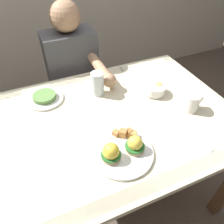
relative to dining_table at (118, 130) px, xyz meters
The scene contains 9 objects.
ground_plane 0.63m from the dining_table, ahead, with size 6.00×6.00×0.00m, color brown.
dining_table is the anchor object (origin of this frame).
eggs_benedict_plate 0.27m from the dining_table, 110.26° to the right, with size 0.27×0.27×0.09m.
fruit_bowl 0.32m from the dining_table, 18.53° to the left, with size 0.12×0.12×0.06m.
coffee_mug 0.41m from the dining_table, 15.46° to the right, with size 0.11×0.08×0.09m.
fork 0.42m from the dining_table, 48.54° to the right, with size 0.06×0.15×0.00m.
water_glass_near 0.28m from the dining_table, 96.91° to the left, with size 0.07×0.07×0.14m.
side_plate 0.44m from the dining_table, 138.49° to the left, with size 0.20×0.20×0.04m.
diner_person 0.60m from the dining_table, 96.22° to the left, with size 0.34×0.54×1.14m.
Camera 1 is at (-0.35, -0.73, 1.51)m, focal length 35.11 mm.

